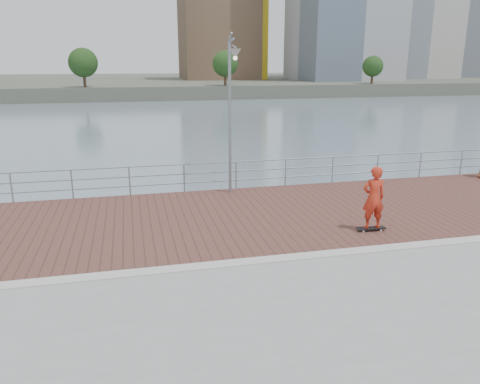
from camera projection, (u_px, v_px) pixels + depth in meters
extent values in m
plane|color=slate|center=(257.00, 332.00, 12.37)|extent=(400.00, 400.00, 0.00)
cube|color=brown|center=(229.00, 217.00, 15.20)|extent=(40.00, 6.80, 0.02)
cube|color=#B7B5AD|center=(258.00, 261.00, 11.82)|extent=(40.00, 0.40, 0.06)
cube|color=#4C5142|center=(137.00, 83.00, 126.78)|extent=(320.00, 95.00, 2.50)
cylinder|color=#8C9EA8|center=(12.00, 188.00, 16.64)|extent=(0.06, 0.06, 1.10)
cylinder|color=#8C9EA8|center=(72.00, 185.00, 17.10)|extent=(0.06, 0.06, 1.10)
cylinder|color=#8C9EA8|center=(130.00, 181.00, 17.55)|extent=(0.06, 0.06, 1.10)
cylinder|color=#8C9EA8|center=(184.00, 178.00, 18.01)|extent=(0.06, 0.06, 1.10)
cylinder|color=#8C9EA8|center=(236.00, 175.00, 18.47)|extent=(0.06, 0.06, 1.10)
cylinder|color=#8C9EA8|center=(285.00, 173.00, 18.92)|extent=(0.06, 0.06, 1.10)
cylinder|color=#8C9EA8|center=(332.00, 170.00, 19.38)|extent=(0.06, 0.06, 1.10)
cylinder|color=#8C9EA8|center=(377.00, 168.00, 19.84)|extent=(0.06, 0.06, 1.10)
cylinder|color=#8C9EA8|center=(420.00, 165.00, 20.29)|extent=(0.06, 0.06, 1.10)
cylinder|color=#8C9EA8|center=(461.00, 163.00, 20.75)|extent=(0.06, 0.06, 1.10)
cylinder|color=#8C9EA8|center=(210.00, 163.00, 18.09)|extent=(39.00, 0.05, 0.05)
cylinder|color=#8C9EA8|center=(210.00, 172.00, 18.19)|extent=(39.00, 0.05, 0.05)
cylinder|color=#8C9EA8|center=(211.00, 181.00, 18.29)|extent=(39.00, 0.05, 0.05)
cylinder|color=gray|center=(230.00, 121.00, 17.32)|extent=(0.11, 0.11, 5.57)
cylinder|color=gray|center=(232.00, 41.00, 16.13)|extent=(0.07, 0.93, 0.07)
cone|color=#B2B2AD|center=(235.00, 46.00, 15.75)|extent=(0.41, 0.41, 0.32)
cube|color=black|center=(371.00, 228.00, 13.94)|extent=(0.87, 0.28, 0.03)
cylinder|color=beige|center=(363.00, 231.00, 13.84)|extent=(0.07, 0.05, 0.07)
cylinder|color=beige|center=(381.00, 230.00, 13.93)|extent=(0.07, 0.05, 0.07)
cylinder|color=beige|center=(361.00, 229.00, 13.98)|extent=(0.07, 0.05, 0.07)
cylinder|color=beige|center=(379.00, 228.00, 14.07)|extent=(0.07, 0.05, 0.07)
imported|color=red|center=(374.00, 198.00, 13.69)|extent=(0.71, 0.49, 1.88)
cube|color=brown|center=(218.00, 26.00, 115.72)|extent=(18.00, 18.00, 25.67)
cylinder|color=#473323|center=(84.00, 76.00, 81.07)|extent=(0.50, 0.50, 3.87)
sphere|color=#193814|center=(83.00, 63.00, 80.47)|extent=(4.98, 4.98, 4.98)
cylinder|color=#473323|center=(225.00, 75.00, 86.66)|extent=(0.50, 0.50, 3.68)
sphere|color=#193814|center=(225.00, 64.00, 86.09)|extent=(4.73, 4.73, 4.73)
cylinder|color=#473323|center=(372.00, 76.00, 93.41)|extent=(0.50, 0.50, 3.18)
sphere|color=#193814|center=(373.00, 66.00, 92.92)|extent=(4.08, 4.08, 4.08)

